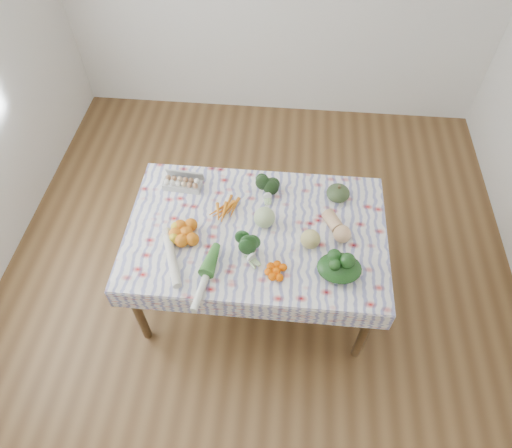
% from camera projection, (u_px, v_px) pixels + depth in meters
% --- Properties ---
extents(ground, '(4.50, 4.50, 0.00)m').
position_uv_depth(ground, '(256.00, 290.00, 3.51)').
color(ground, brown).
rests_on(ground, ground).
extents(dining_table, '(1.60, 1.00, 0.75)m').
position_uv_depth(dining_table, '(256.00, 237.00, 2.97)').
color(dining_table, brown).
rests_on(dining_table, ground).
extents(tablecloth, '(1.66, 1.06, 0.01)m').
position_uv_depth(tablecloth, '(256.00, 230.00, 2.91)').
color(tablecloth, white).
rests_on(tablecloth, dining_table).
extents(egg_carton, '(0.27, 0.12, 0.07)m').
position_uv_depth(egg_carton, '(182.00, 184.00, 3.11)').
color(egg_carton, '#B5B5B0').
rests_on(egg_carton, tablecloth).
extents(carrot_bunch, '(0.26, 0.25, 0.04)m').
position_uv_depth(carrot_bunch, '(227.00, 208.00, 3.00)').
color(carrot_bunch, orange).
rests_on(carrot_bunch, tablecloth).
extents(kale_bunch, '(0.17, 0.16, 0.13)m').
position_uv_depth(kale_bunch, '(267.00, 188.00, 3.04)').
color(kale_bunch, '#1A3215').
rests_on(kale_bunch, tablecloth).
extents(kabocha_squash, '(0.20, 0.20, 0.10)m').
position_uv_depth(kabocha_squash, '(338.00, 193.00, 3.03)').
color(kabocha_squash, '#394C28').
rests_on(kabocha_squash, tablecloth).
extents(cabbage, '(0.17, 0.17, 0.14)m').
position_uv_depth(cabbage, '(264.00, 217.00, 2.88)').
color(cabbage, '#A9C082').
rests_on(cabbage, tablecloth).
extents(butternut_squash, '(0.21, 0.26, 0.11)m').
position_uv_depth(butternut_squash, '(337.00, 226.00, 2.86)').
color(butternut_squash, tan).
rests_on(butternut_squash, tablecloth).
extents(orange_cluster, '(0.33, 0.33, 0.09)m').
position_uv_depth(orange_cluster, '(186.00, 232.00, 2.84)').
color(orange_cluster, orange).
rests_on(orange_cluster, tablecloth).
extents(broccoli, '(0.22, 0.22, 0.11)m').
position_uv_depth(broccoli, '(246.00, 250.00, 2.74)').
color(broccoli, '#1C441A').
rests_on(broccoli, tablecloth).
extents(mandarin_cluster, '(0.20, 0.20, 0.05)m').
position_uv_depth(mandarin_cluster, '(277.00, 271.00, 2.69)').
color(mandarin_cluster, '#FF6000').
rests_on(mandarin_cluster, tablecloth).
extents(grapefruit, '(0.14, 0.14, 0.12)m').
position_uv_depth(grapefruit, '(310.00, 239.00, 2.79)').
color(grapefruit, tan).
rests_on(grapefruit, tablecloth).
extents(spinach_bag, '(0.27, 0.22, 0.12)m').
position_uv_depth(spinach_bag, '(339.00, 268.00, 2.66)').
color(spinach_bag, '#153613').
rests_on(spinach_bag, tablecloth).
extents(daikon, '(0.19, 0.38, 0.05)m').
position_uv_depth(daikon, '(172.00, 261.00, 2.73)').
color(daikon, beige).
rests_on(daikon, tablecloth).
extents(leek, '(0.11, 0.43, 0.05)m').
position_uv_depth(leek, '(205.00, 278.00, 2.66)').
color(leek, silver).
rests_on(leek, tablecloth).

